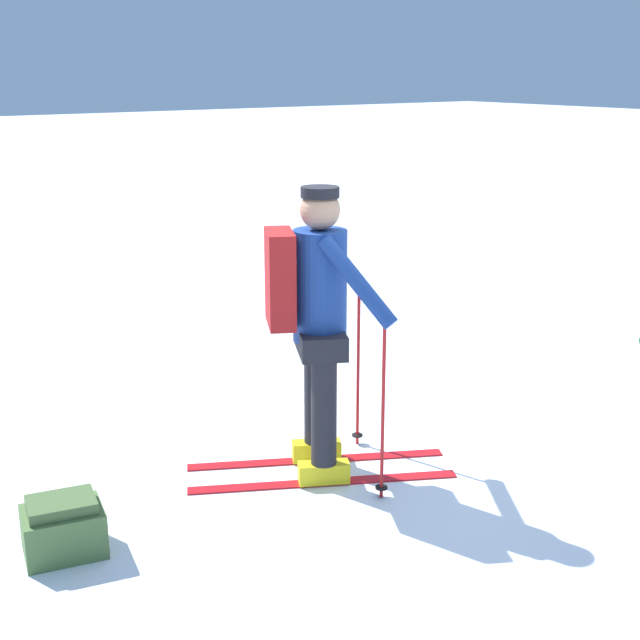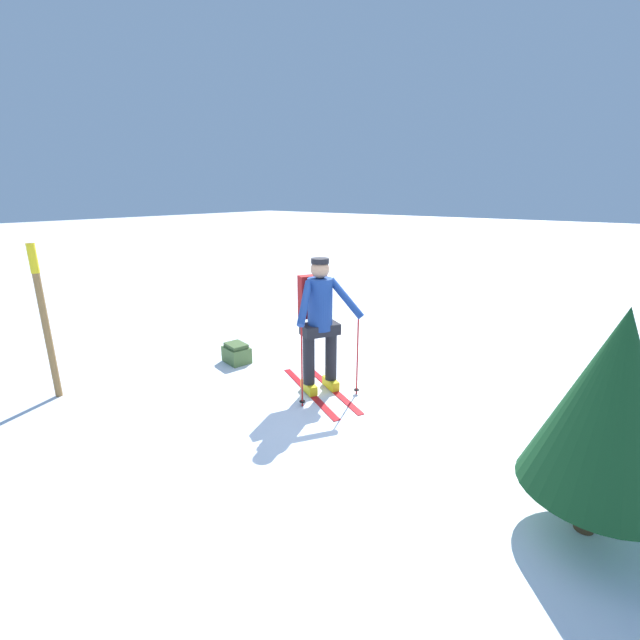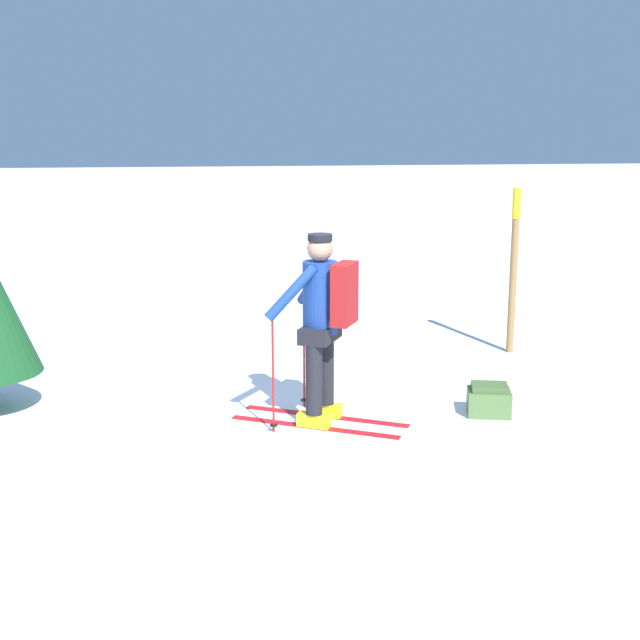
{
  "view_description": "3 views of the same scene",
  "coord_description": "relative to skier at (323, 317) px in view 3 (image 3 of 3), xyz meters",
  "views": [
    {
      "loc": [
        -3.77,
        3.29,
        2.39
      ],
      "look_at": [
        0.26,
        0.42,
        0.96
      ],
      "focal_mm": 50.0,
      "sensor_mm": 36.0,
      "label": 1
    },
    {
      "loc": [
        -3.78,
        -2.7,
        2.49
      ],
      "look_at": [
        0.26,
        0.42,
        0.96
      ],
      "focal_mm": 24.0,
      "sensor_mm": 36.0,
      "label": 2
    },
    {
      "loc": [
        7.92,
        -0.55,
        2.76
      ],
      "look_at": [
        0.26,
        0.42,
        0.96
      ],
      "focal_mm": 50.0,
      "sensor_mm": 36.0,
      "label": 3
    }
  ],
  "objects": [
    {
      "name": "skier",
      "position": [
        0.0,
        0.0,
        0.0
      ],
      "size": [
        1.1,
        1.61,
        1.73
      ],
      "color": "red",
      "rests_on": "ground_plane"
    },
    {
      "name": "ground_plane",
      "position": [
        -0.27,
        -0.44,
        -0.99
      ],
      "size": [
        80.0,
        80.0,
        0.0
      ],
      "primitive_type": "plane",
      "color": "white"
    },
    {
      "name": "dropped_backpack",
      "position": [
        -0.02,
        1.57,
        -0.85
      ],
      "size": [
        0.39,
        0.45,
        0.3
      ],
      "color": "#4C6B38",
      "rests_on": "ground_plane"
    },
    {
      "name": "trail_marker",
      "position": [
        -2.17,
        2.51,
        0.13
      ],
      "size": [
        0.09,
        0.09,
        1.93
      ],
      "color": "olive",
      "rests_on": "ground_plane"
    }
  ]
}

